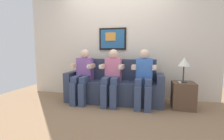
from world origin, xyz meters
name	(u,v)px	position (x,y,z in m)	size (l,w,h in m)	color
ground_plane	(110,106)	(0.00, 0.00, 0.00)	(5.73, 5.73, 0.00)	#8C6B4C
back_wall_assembly	(118,41)	(0.00, 0.76, 1.30)	(4.41, 0.10, 2.60)	beige
couch	(114,87)	(0.00, 0.33, 0.31)	(2.01, 0.58, 0.90)	#333D56
person_on_left	(83,74)	(-0.63, 0.16, 0.61)	(0.46, 0.56, 1.11)	#8C59A5
person_in_middle	(112,75)	(0.00, 0.16, 0.61)	(0.46, 0.56, 1.11)	pink
person_on_right	(144,76)	(0.63, 0.16, 0.61)	(0.46, 0.56, 1.11)	#3F72CC
side_table_right	(183,95)	(1.36, 0.22, 0.25)	(0.40, 0.40, 0.50)	brown
table_lamp	(184,63)	(1.34, 0.21, 0.86)	(0.22, 0.22, 0.46)	#333338
spare_remote_on_table	(180,82)	(1.28, 0.16, 0.51)	(0.04, 0.13, 0.02)	white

